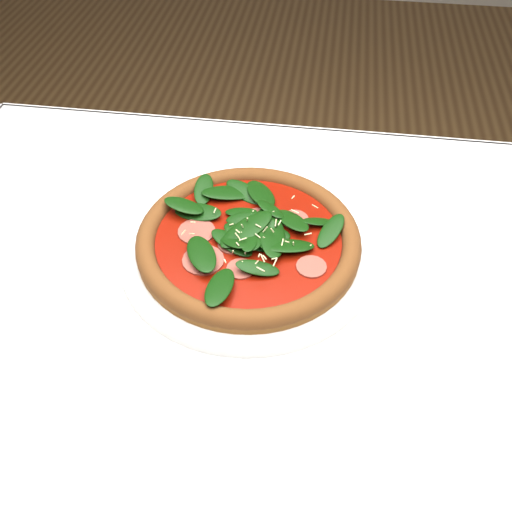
# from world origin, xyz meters

# --- Properties ---
(ground) EXTENTS (6.00, 6.00, 0.00)m
(ground) POSITION_xyz_m (0.00, 0.00, 0.00)
(ground) COLOR brown
(ground) RESTS_ON ground
(dining_table) EXTENTS (1.21, 0.81, 0.75)m
(dining_table) POSITION_xyz_m (0.00, 0.00, 0.65)
(dining_table) COLOR silver
(dining_table) RESTS_ON ground
(plate) EXTENTS (0.37, 0.37, 0.02)m
(plate) POSITION_xyz_m (-0.06, 0.06, 0.76)
(plate) COLOR silver
(plate) RESTS_ON dining_table
(pizza) EXTENTS (0.36, 0.36, 0.04)m
(pizza) POSITION_xyz_m (-0.06, 0.06, 0.78)
(pizza) COLOR brown
(pizza) RESTS_ON plate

